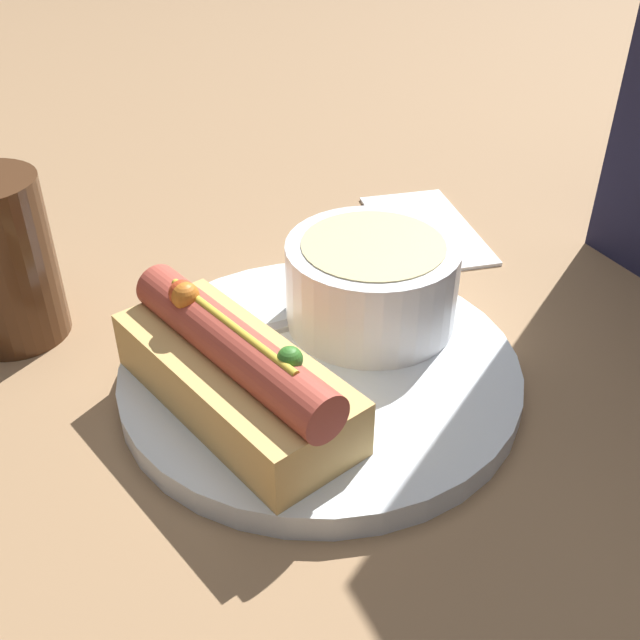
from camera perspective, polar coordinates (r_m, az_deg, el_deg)
ground_plane at (r=0.50m, az=-0.00°, el=-4.80°), size 4.00×4.00×0.00m
dinner_plate at (r=0.49m, az=-0.00°, el=-4.02°), size 0.26×0.26×0.02m
hot_dog at (r=0.44m, az=-6.60°, el=-3.84°), size 0.18×0.11×0.07m
soup_bowl at (r=0.51m, az=3.97°, el=3.12°), size 0.12×0.12×0.06m
spoon at (r=0.52m, az=-1.25°, el=0.07°), size 0.03×0.16×0.01m
drinking_glass at (r=0.56m, az=-23.18°, el=4.17°), size 0.07×0.07×0.12m
napkin at (r=0.68m, az=8.07°, el=6.98°), size 0.16×0.11×0.01m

